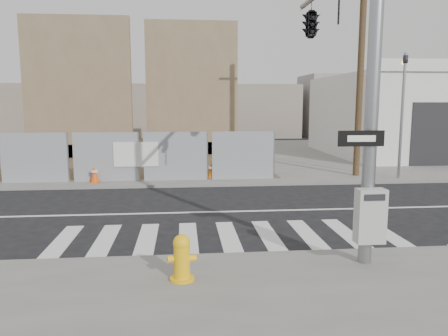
{
  "coord_description": "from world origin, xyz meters",
  "views": [
    {
      "loc": [
        -1.1,
        -12.88,
        3.28
      ],
      "look_at": [
        0.09,
        -0.33,
        1.4
      ],
      "focal_mm": 35.0,
      "sensor_mm": 36.0,
      "label": 1
    }
  ],
  "objects": [
    {
      "name": "far_signal_pole",
      "position": [
        8.0,
        4.6,
        3.48
      ],
      "size": [
        0.16,
        0.2,
        5.6
      ],
      "color": "gray",
      "rests_on": "sidewalk_far"
    },
    {
      "name": "traffic_cone_d",
      "position": [
        0.08,
        5.21,
        0.48
      ],
      "size": [
        0.45,
        0.45,
        0.74
      ],
      "rotation": [
        0.0,
        0.0,
        -0.19
      ],
      "color": "orange",
      "rests_on": "sidewalk_far"
    },
    {
      "name": "sidewalk_far",
      "position": [
        0.0,
        14.0,
        0.06
      ],
      "size": [
        50.0,
        20.0,
        0.12
      ],
      "primitive_type": "cube",
      "color": "slate",
      "rests_on": "ground"
    },
    {
      "name": "traffic_cone_c",
      "position": [
        -4.64,
        4.74,
        0.47
      ],
      "size": [
        0.4,
        0.4,
        0.72
      ],
      "rotation": [
        0.0,
        0.0,
        -0.09
      ],
      "color": "#EB4F0C",
      "rests_on": "sidewalk_far"
    },
    {
      "name": "fire_hydrant",
      "position": [
        -1.14,
        -5.35,
        0.54
      ],
      "size": [
        0.53,
        0.52,
        0.85
      ],
      "rotation": [
        0.0,
        0.0,
        0.18
      ],
      "color": "yellow",
      "rests_on": "sidewalk_near"
    },
    {
      "name": "auto_shop",
      "position": [
        14.0,
        12.97,
        2.54
      ],
      "size": [
        12.0,
        10.2,
        5.95
      ],
      "color": "silver",
      "rests_on": "sidewalk_far"
    },
    {
      "name": "utility_pole_right",
      "position": [
        6.5,
        5.5,
        5.2
      ],
      "size": [
        1.6,
        0.28,
        10.0
      ],
      "color": "brown",
      "rests_on": "sidewalk_far"
    },
    {
      "name": "concrete_wall_left",
      "position": [
        -7.0,
        13.08,
        3.38
      ],
      "size": [
        6.0,
        1.3,
        8.0
      ],
      "color": "brown",
      "rests_on": "sidewalk_far"
    },
    {
      "name": "concrete_wall_right",
      "position": [
        -0.5,
        14.08,
        3.38
      ],
      "size": [
        5.5,
        1.3,
        8.0
      ],
      "color": "brown",
      "rests_on": "sidewalk_far"
    },
    {
      "name": "ground",
      "position": [
        0.0,
        0.0,
        0.0
      ],
      "size": [
        100.0,
        100.0,
        0.0
      ],
      "primitive_type": "plane",
      "color": "black",
      "rests_on": "ground"
    },
    {
      "name": "signal_pole",
      "position": [
        2.49,
        -2.05,
        4.78
      ],
      "size": [
        0.96,
        5.87,
        7.0
      ],
      "color": "gray",
      "rests_on": "sidewalk_near"
    }
  ]
}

